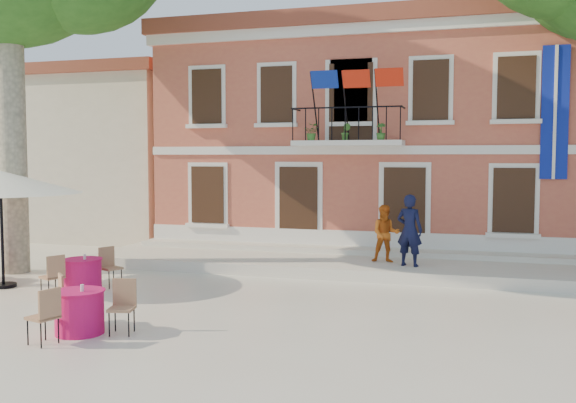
# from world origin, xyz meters

# --- Properties ---
(ground) EXTENTS (90.00, 90.00, 0.00)m
(ground) POSITION_xyz_m (0.00, 0.00, 0.00)
(ground) COLOR beige
(ground) RESTS_ON ground
(main_building) EXTENTS (13.50, 9.59, 7.50)m
(main_building) POSITION_xyz_m (2.00, 9.99, 3.78)
(main_building) COLOR #C36146
(main_building) RESTS_ON ground
(neighbor_west) EXTENTS (9.40, 9.40, 6.40)m
(neighbor_west) POSITION_xyz_m (-9.50, 11.00, 3.22)
(neighbor_west) COLOR beige
(neighbor_west) RESTS_ON ground
(terrace) EXTENTS (14.00, 3.40, 0.30)m
(terrace) POSITION_xyz_m (2.00, 4.40, 0.15)
(terrace) COLOR silver
(terrace) RESTS_ON ground
(patio_umbrella) EXTENTS (3.74, 3.74, 2.78)m
(patio_umbrella) POSITION_xyz_m (-5.18, -0.25, 2.50)
(patio_umbrella) COLOR black
(patio_umbrella) RESTS_ON ground
(pedestrian_navy) EXTENTS (0.76, 0.60, 1.85)m
(pedestrian_navy) POSITION_xyz_m (3.98, 3.72, 1.23)
(pedestrian_navy) COLOR black
(pedestrian_navy) RESTS_ON terrace
(pedestrian_orange) EXTENTS (0.82, 0.68, 1.53)m
(pedestrian_orange) POSITION_xyz_m (3.31, 4.14, 1.06)
(pedestrian_orange) COLOR orange
(pedestrian_orange) RESTS_ON terrace
(cafe_table_1) EXTENTS (1.80, 1.81, 0.95)m
(cafe_table_1) POSITION_xyz_m (-1.03, -3.24, 0.43)
(cafe_table_1) COLOR #BF124D
(cafe_table_1) RESTS_ON ground
(cafe_table_3) EXTENTS (1.20, 1.91, 0.95)m
(cafe_table_3) POSITION_xyz_m (-3.03, -0.19, 0.42)
(cafe_table_3) COLOR #BF124D
(cafe_table_3) RESTS_ON ground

